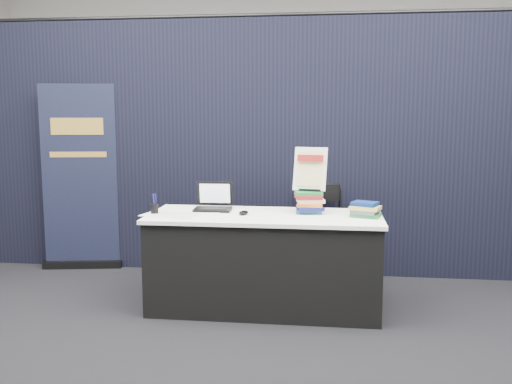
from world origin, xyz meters
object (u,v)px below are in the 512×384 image
object	(u,v)px
display_table	(265,261)
laptop	(214,203)
book_stack_tall	(310,202)
info_sign	(310,170)
pullup_banner	(80,188)
book_stack_short	(365,209)
stacking_chair	(318,229)

from	to	relation	value
display_table	laptop	size ratio (longest dim) A/B	5.99
display_table	book_stack_tall	bearing A→B (deg)	17.71
laptop	book_stack_tall	world-z (taller)	laptop
display_table	info_sign	distance (m)	0.80
info_sign	pullup_banner	bearing A→B (deg)	170.02
book_stack_short	info_sign	world-z (taller)	info_sign
book_stack_tall	pullup_banner	bearing A→B (deg)	159.71
book_stack_short	stacking_chair	world-z (taller)	stacking_chair
display_table	info_sign	world-z (taller)	info_sign
book_stack_tall	info_sign	bearing A→B (deg)	90.00
laptop	book_stack_short	xyz separation A→B (m)	(1.20, -0.16, 0.00)
display_table	book_stack_short	distance (m)	0.88
display_table	laptop	world-z (taller)	laptop
display_table	info_sign	xyz separation A→B (m)	(0.34, 0.14, 0.71)
book_stack_tall	pullup_banner	xyz separation A→B (m)	(-2.27, 0.84, -0.03)
book_stack_short	info_sign	bearing A→B (deg)	160.89
book_stack_short	pullup_banner	bearing A→B (deg)	160.47
display_table	stacking_chair	distance (m)	0.85
display_table	pullup_banner	distance (m)	2.19
display_table	laptop	distance (m)	0.63
book_stack_tall	book_stack_short	world-z (taller)	book_stack_tall
display_table	stacking_chair	xyz separation A→B (m)	(0.40, 0.74, 0.12)
laptop	stacking_chair	bearing A→B (deg)	32.36
laptop	book_stack_short	size ratio (longest dim) A/B	1.27
laptop	book_stack_short	bearing A→B (deg)	-10.10
laptop	stacking_chair	xyz separation A→B (m)	(0.84, 0.58, -0.31)
stacking_chair	book_stack_tall	bearing A→B (deg)	-83.91
pullup_banner	display_table	bearing A→B (deg)	-36.64
display_table	laptop	bearing A→B (deg)	160.49
display_table	book_stack_short	xyz separation A→B (m)	(0.76, -0.01, 0.43)
stacking_chair	book_stack_short	bearing A→B (deg)	-52.55
book_stack_short	display_table	bearing A→B (deg)	179.54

